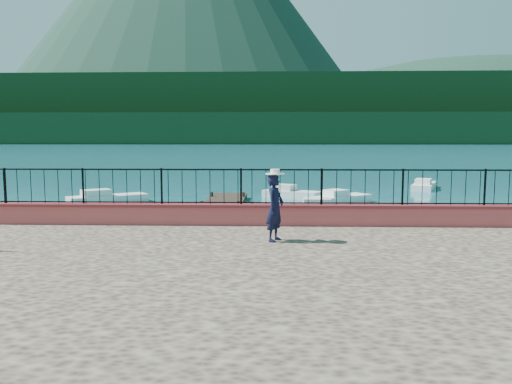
# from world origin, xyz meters

# --- Properties ---
(ground) EXTENTS (2000.00, 2000.00, 0.00)m
(ground) POSITION_xyz_m (0.00, 0.00, 0.00)
(ground) COLOR #19596B
(ground) RESTS_ON ground
(parapet) EXTENTS (28.00, 0.46, 0.58)m
(parapet) POSITION_xyz_m (0.00, 3.70, 1.49)
(parapet) COLOR #BE4C44
(parapet) RESTS_ON promenade
(railing) EXTENTS (27.00, 0.05, 0.95)m
(railing) POSITION_xyz_m (0.00, 3.70, 2.25)
(railing) COLOR black
(railing) RESTS_ON parapet
(dock) EXTENTS (2.00, 16.00, 0.30)m
(dock) POSITION_xyz_m (-2.00, 12.00, 0.15)
(dock) COLOR #2D231C
(dock) RESTS_ON ground
(far_forest) EXTENTS (900.00, 60.00, 18.00)m
(far_forest) POSITION_xyz_m (0.00, 300.00, 9.00)
(far_forest) COLOR black
(far_forest) RESTS_ON ground
(foothills) EXTENTS (900.00, 120.00, 44.00)m
(foothills) POSITION_xyz_m (0.00, 360.00, 22.00)
(foothills) COLOR black
(foothills) RESTS_ON ground
(volcano) EXTENTS (560.00, 560.00, 380.00)m
(volcano) POSITION_xyz_m (-120.00, 700.00, 190.00)
(volcano) COLOR #142D23
(volcano) RESTS_ON ground
(companion_hill) EXTENTS (448.00, 384.00, 180.00)m
(companion_hill) POSITION_xyz_m (220.00, 560.00, 0.00)
(companion_hill) COLOR #142D23
(companion_hill) RESTS_ON ground
(person) EXTENTS (0.57, 0.67, 1.56)m
(person) POSITION_xyz_m (0.63, 1.55, 1.98)
(person) COLOR black
(person) RESTS_ON promenade
(hat) EXTENTS (0.44, 0.44, 0.12)m
(hat) POSITION_xyz_m (0.63, 1.55, 2.82)
(hat) COLOR white
(hat) RESTS_ON person
(boat_0) EXTENTS (3.87, 3.34, 0.80)m
(boat_0) POSITION_xyz_m (-6.69, 11.38, 0.40)
(boat_0) COLOR silver
(boat_0) RESTS_ON ground
(boat_1) EXTENTS (3.64, 1.40, 0.80)m
(boat_1) POSITION_xyz_m (3.18, 13.43, 0.40)
(boat_1) COLOR silver
(boat_1) RESTS_ON ground
(boat_2) EXTENTS (3.57, 3.24, 0.80)m
(boat_2) POSITION_xyz_m (4.39, 17.69, 0.40)
(boat_2) COLOR white
(boat_2) RESTS_ON ground
(boat_3) EXTENTS (4.24, 3.51, 0.80)m
(boat_3) POSITION_xyz_m (-8.64, 17.36, 0.40)
(boat_3) COLOR silver
(boat_3) RESTS_ON ground
(boat_4) EXTENTS (3.70, 2.81, 0.80)m
(boat_4) POSITION_xyz_m (1.72, 20.10, 0.40)
(boat_4) COLOR silver
(boat_4) RESTS_ON ground
(boat_5) EXTENTS (2.84, 4.51, 0.80)m
(boat_5) POSITION_xyz_m (11.24, 25.55, 0.40)
(boat_5) COLOR white
(boat_5) RESTS_ON ground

